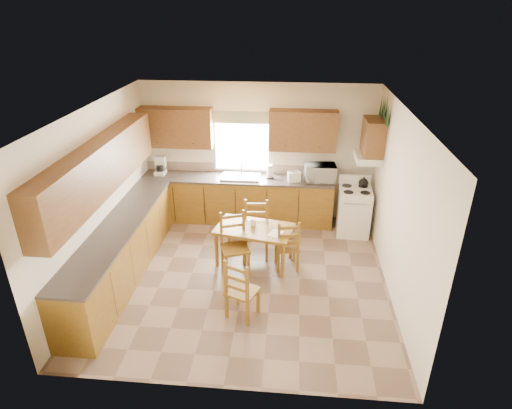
# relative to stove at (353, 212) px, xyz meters

# --- Properties ---
(floor) EXTENTS (4.50, 4.50, 0.00)m
(floor) POSITION_rel_stove_xyz_m (-1.88, -1.63, -0.44)
(floor) COLOR #846B5A
(floor) RESTS_ON ground
(ceiling) EXTENTS (4.50, 4.50, 0.00)m
(ceiling) POSITION_rel_stove_xyz_m (-1.88, -1.63, 2.26)
(ceiling) COLOR brown
(ceiling) RESTS_ON floor
(wall_left) EXTENTS (4.50, 4.50, 0.00)m
(wall_left) POSITION_rel_stove_xyz_m (-4.13, -1.63, 0.91)
(wall_left) COLOR #ECE2C5
(wall_left) RESTS_ON floor
(wall_right) EXTENTS (4.50, 4.50, 0.00)m
(wall_right) POSITION_rel_stove_xyz_m (0.37, -1.63, 0.91)
(wall_right) COLOR #ECE2C5
(wall_right) RESTS_ON floor
(wall_back) EXTENTS (4.50, 4.50, 0.00)m
(wall_back) POSITION_rel_stove_xyz_m (-1.88, 0.62, 0.91)
(wall_back) COLOR #ECE2C5
(wall_back) RESTS_ON floor
(wall_front) EXTENTS (4.50, 4.50, 0.00)m
(wall_front) POSITION_rel_stove_xyz_m (-1.88, -3.88, 0.91)
(wall_front) COLOR #ECE2C5
(wall_front) RESTS_ON floor
(lower_cab_back) EXTENTS (3.75, 0.60, 0.88)m
(lower_cab_back) POSITION_rel_stove_xyz_m (-2.25, 0.32, -0.00)
(lower_cab_back) COLOR brown
(lower_cab_back) RESTS_ON floor
(lower_cab_left) EXTENTS (0.60, 3.60, 0.88)m
(lower_cab_left) POSITION_rel_stove_xyz_m (-3.83, -1.78, -0.00)
(lower_cab_left) COLOR brown
(lower_cab_left) RESTS_ON floor
(counter_back) EXTENTS (3.75, 0.63, 0.04)m
(counter_back) POSITION_rel_stove_xyz_m (-2.25, 0.32, 0.46)
(counter_back) COLOR #423A36
(counter_back) RESTS_ON lower_cab_back
(counter_left) EXTENTS (0.63, 3.60, 0.04)m
(counter_left) POSITION_rel_stove_xyz_m (-3.83, -1.78, 0.46)
(counter_left) COLOR #423A36
(counter_left) RESTS_ON lower_cab_left
(backsplash) EXTENTS (3.75, 0.01, 0.18)m
(backsplash) POSITION_rel_stove_xyz_m (-2.25, 0.61, 0.57)
(backsplash) COLOR gray
(backsplash) RESTS_ON counter_back
(upper_cab_back_left) EXTENTS (1.41, 0.33, 0.75)m
(upper_cab_back_left) POSITION_rel_stove_xyz_m (-3.43, 0.46, 1.41)
(upper_cab_back_left) COLOR brown
(upper_cab_back_left) RESTS_ON wall_back
(upper_cab_back_right) EXTENTS (1.25, 0.33, 0.75)m
(upper_cab_back_right) POSITION_rel_stove_xyz_m (-1.02, 0.46, 1.41)
(upper_cab_back_right) COLOR brown
(upper_cab_back_right) RESTS_ON wall_back
(upper_cab_left) EXTENTS (0.33, 3.60, 0.75)m
(upper_cab_left) POSITION_rel_stove_xyz_m (-3.96, -1.78, 1.41)
(upper_cab_left) COLOR brown
(upper_cab_left) RESTS_ON wall_left
(upper_cab_stove) EXTENTS (0.33, 0.62, 0.62)m
(upper_cab_stove) POSITION_rel_stove_xyz_m (0.20, 0.02, 1.46)
(upper_cab_stove) COLOR brown
(upper_cab_stove) RESTS_ON wall_right
(range_hood) EXTENTS (0.44, 0.62, 0.12)m
(range_hood) POSITION_rel_stove_xyz_m (0.15, 0.02, 1.08)
(range_hood) COLOR silver
(range_hood) RESTS_ON wall_right
(window_frame) EXTENTS (1.13, 0.02, 1.18)m
(window_frame) POSITION_rel_stove_xyz_m (-2.18, 0.59, 1.11)
(window_frame) COLOR silver
(window_frame) RESTS_ON wall_back
(window_pane) EXTENTS (1.05, 0.01, 1.10)m
(window_pane) POSITION_rel_stove_xyz_m (-2.18, 0.59, 1.11)
(window_pane) COLOR white
(window_pane) RESTS_ON wall_back
(window_valance) EXTENTS (1.19, 0.01, 0.24)m
(window_valance) POSITION_rel_stove_xyz_m (-2.18, 0.56, 1.61)
(window_valance) COLOR #425D33
(window_valance) RESTS_ON wall_back
(sink_basin) EXTENTS (0.75, 0.45, 0.04)m
(sink_basin) POSITION_rel_stove_xyz_m (-2.18, 0.32, 0.50)
(sink_basin) COLOR silver
(sink_basin) RESTS_ON counter_back
(pine_decal_a) EXTENTS (0.22, 0.22, 0.36)m
(pine_decal_a) POSITION_rel_stove_xyz_m (0.33, -0.30, 1.94)
(pine_decal_a) COLOR #14431E
(pine_decal_a) RESTS_ON wall_right
(pine_decal_b) EXTENTS (0.22, 0.22, 0.36)m
(pine_decal_b) POSITION_rel_stove_xyz_m (0.33, 0.02, 1.98)
(pine_decal_b) COLOR #14431E
(pine_decal_b) RESTS_ON wall_right
(pine_decal_c) EXTENTS (0.22, 0.22, 0.36)m
(pine_decal_c) POSITION_rel_stove_xyz_m (0.33, 0.34, 1.94)
(pine_decal_c) COLOR #14431E
(pine_decal_c) RESTS_ON wall_right
(stove) EXTENTS (0.62, 0.64, 0.88)m
(stove) POSITION_rel_stove_xyz_m (0.00, 0.00, 0.00)
(stove) COLOR silver
(stove) RESTS_ON floor
(coffeemaker) EXTENTS (0.26, 0.29, 0.35)m
(coffeemaker) POSITION_rel_stove_xyz_m (-3.79, 0.37, 0.65)
(coffeemaker) COLOR silver
(coffeemaker) RESTS_ON counter_back
(paper_towel) EXTENTS (0.14, 0.14, 0.27)m
(paper_towel) POSITION_rel_stove_xyz_m (-1.62, 0.37, 0.61)
(paper_towel) COLOR white
(paper_towel) RESTS_ON counter_back
(toaster) EXTENTS (0.26, 0.21, 0.19)m
(toaster) POSITION_rel_stove_xyz_m (-1.15, 0.24, 0.57)
(toaster) COLOR silver
(toaster) RESTS_ON counter_back
(microwave) EXTENTS (0.57, 0.43, 0.32)m
(microwave) POSITION_rel_stove_xyz_m (-0.66, 0.32, 0.64)
(microwave) COLOR silver
(microwave) RESTS_ON counter_back
(dining_table) EXTENTS (1.36, 0.95, 0.67)m
(dining_table) POSITION_rel_stove_xyz_m (-1.77, -1.21, -0.11)
(dining_table) COLOR brown
(dining_table) RESTS_ON floor
(chair_near_left) EXTENTS (0.51, 0.50, 0.94)m
(chair_near_left) POSITION_rel_stove_xyz_m (-1.81, -2.57, 0.03)
(chair_near_left) COLOR brown
(chair_near_left) RESTS_ON floor
(chair_near_right) EXTENTS (0.44, 0.42, 0.90)m
(chair_near_right) POSITION_rel_stove_xyz_m (-1.22, -1.30, 0.01)
(chair_near_right) COLOR brown
(chair_near_right) RESTS_ON floor
(chair_far_left) EXTENTS (0.45, 0.43, 1.00)m
(chair_far_left) POSITION_rel_stove_xyz_m (-1.76, -1.03, 0.06)
(chair_far_left) COLOR brown
(chair_far_left) RESTS_ON floor
(chair_far_right) EXTENTS (0.54, 0.53, 1.02)m
(chair_far_right) POSITION_rel_stove_xyz_m (-2.05, -1.52, 0.07)
(chair_far_right) COLOR brown
(chair_far_right) RESTS_ON floor
(table_paper) EXTENTS (0.27, 0.31, 0.00)m
(table_paper) POSITION_rel_stove_xyz_m (-1.41, -1.37, 0.23)
(table_paper) COLOR white
(table_paper) RESTS_ON dining_table
(table_card) EXTENTS (0.09, 0.04, 0.11)m
(table_card) POSITION_rel_stove_xyz_m (-1.79, -1.14, 0.28)
(table_card) COLOR white
(table_card) RESTS_ON dining_table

